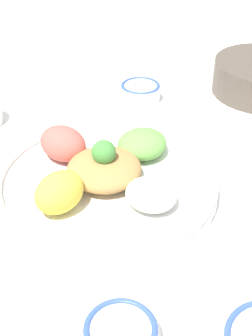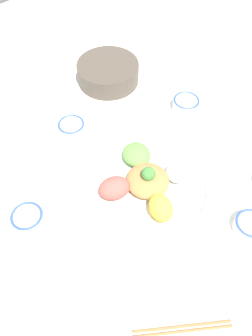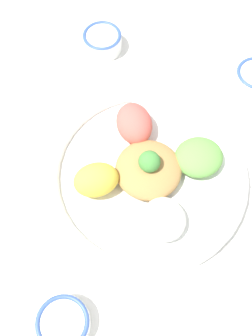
{
  "view_description": "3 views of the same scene",
  "coord_description": "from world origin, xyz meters",
  "views": [
    {
      "loc": [
        0.54,
        0.2,
        0.47
      ],
      "look_at": [
        -0.05,
        0.01,
        0.02
      ],
      "focal_mm": 50.0,
      "sensor_mm": 36.0,
      "label": 1
    },
    {
      "loc": [
        0.32,
        -0.39,
        0.78
      ],
      "look_at": [
        -0.06,
        -0.06,
        0.09
      ],
      "focal_mm": 35.0,
      "sensor_mm": 36.0,
      "label": 2
    },
    {
      "loc": [
        0.2,
        0.19,
        0.67
      ],
      "look_at": [
        0.02,
        -0.04,
        0.05
      ],
      "focal_mm": 42.0,
      "sensor_mm": 36.0,
      "label": 3
    }
  ],
  "objects": [
    {
      "name": "ground_plane",
      "position": [
        0.0,
        0.0,
        0.0
      ],
      "size": [
        2.4,
        2.4,
        0.0
      ],
      "primitive_type": "plane",
      "color": "white"
    },
    {
      "name": "salad_platter",
      "position": [
        -0.02,
        -0.02,
        0.02
      ],
      "size": [
        0.36,
        0.36,
        0.09
      ],
      "color": "white",
      "rests_on": "ground_plane"
    },
    {
      "name": "rice_bowl_blue",
      "position": [
        -0.33,
        -0.05,
        0.02
      ],
      "size": [
        0.08,
        0.08,
        0.04
      ],
      "color": "white",
      "rests_on": "ground_plane"
    },
    {
      "name": "rice_bowl_plain",
      "position": [
        0.25,
        0.1,
        0.02
      ],
      "size": [
        0.08,
        0.08,
        0.03
      ],
      "color": "white",
      "rests_on": "ground_plane"
    }
  ]
}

